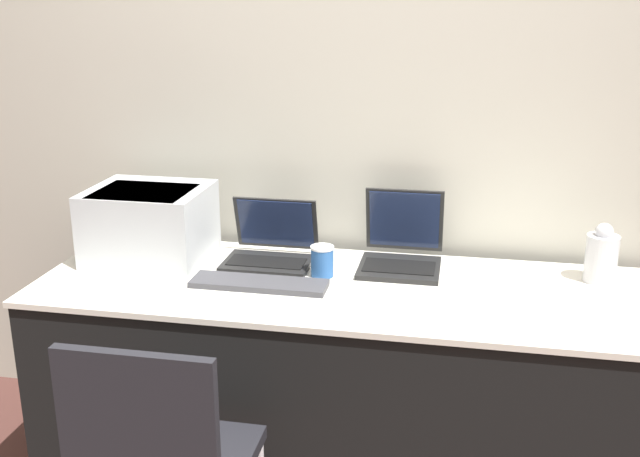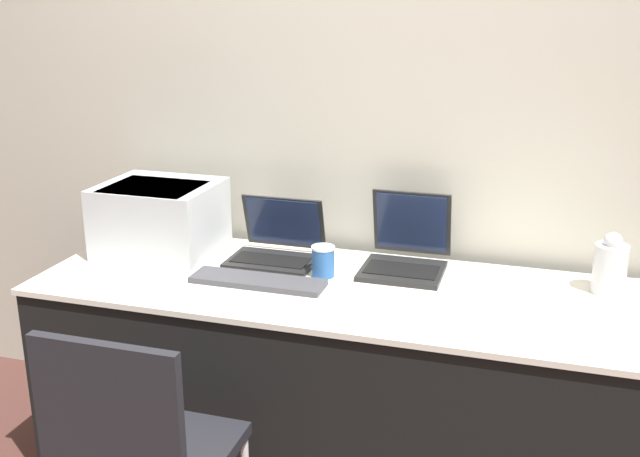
{
  "view_description": "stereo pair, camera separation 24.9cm",
  "coord_description": "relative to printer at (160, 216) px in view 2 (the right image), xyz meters",
  "views": [
    {
      "loc": [
        0.36,
        -1.95,
        1.67
      ],
      "look_at": [
        -0.09,
        0.38,
        0.92
      ],
      "focal_mm": 42.0,
      "sensor_mm": 36.0,
      "label": 1
    },
    {
      "loc": [
        0.61,
        -1.89,
        1.67
      ],
      "look_at": [
        -0.09,
        0.38,
        0.92
      ],
      "focal_mm": 42.0,
      "sensor_mm": 36.0,
      "label": 2
    }
  ],
  "objects": [
    {
      "name": "wall_back",
      "position": [
        0.74,
        0.31,
        0.42
      ],
      "size": [
        8.0,
        0.05,
        2.6
      ],
      "color": "#B7B2A3",
      "rests_on": "ground_plane"
    },
    {
      "name": "table",
      "position": [
        0.74,
        -0.12,
        -0.51
      ],
      "size": [
        2.07,
        0.71,
        0.74
      ],
      "color": "black",
      "rests_on": "ground_plane"
    },
    {
      "name": "printer",
      "position": [
        0.0,
        0.0,
        0.0
      ],
      "size": [
        0.41,
        0.36,
        0.26
      ],
      "color": "#B2B7BC",
      "rests_on": "table"
    },
    {
      "name": "laptop_left",
      "position": [
        0.44,
        0.05,
        -0.09
      ],
      "size": [
        0.31,
        0.27,
        0.22
      ],
      "color": "black",
      "rests_on": "table"
    },
    {
      "name": "laptop_right",
      "position": [
        0.9,
        0.1,
        -0.08
      ],
      "size": [
        0.28,
        0.32,
        0.26
      ],
      "color": "black",
      "rests_on": "table"
    },
    {
      "name": "external_keyboard",
      "position": [
        0.46,
        -0.19,
        -0.13
      ],
      "size": [
        0.45,
        0.12,
        0.02
      ],
      "color": "#3D3D42",
      "rests_on": "table"
    },
    {
      "name": "coffee_cup",
      "position": [
        0.65,
        -0.06,
        -0.09
      ],
      "size": [
        0.08,
        0.08,
        0.11
      ],
      "color": "#285699",
      "rests_on": "table"
    },
    {
      "name": "metal_pitcher",
      "position": [
        1.57,
        0.07,
        -0.05
      ],
      "size": [
        0.11,
        0.11,
        0.2
      ],
      "color": "silver",
      "rests_on": "table"
    },
    {
      "name": "chair",
      "position": [
        0.38,
        -0.85,
        -0.37
      ],
      "size": [
        0.4,
        0.43,
        0.88
      ],
      "color": "black",
      "rests_on": "ground_plane"
    }
  ]
}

